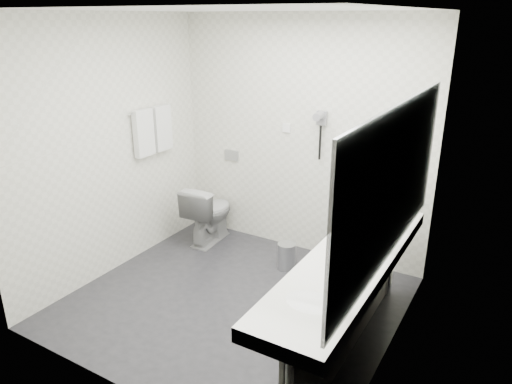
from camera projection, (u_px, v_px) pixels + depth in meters
The scene contains 30 objects.
floor at pixel (234, 301), 4.36m from camera, with size 2.80×2.80×0.00m, color #28272C.
ceiling at pixel (228, 9), 3.50m from camera, with size 2.80×2.80×0.00m, color white.
wall_back at pixel (300, 139), 4.98m from camera, with size 2.80×2.80×0.00m, color white.
wall_front at pixel (113, 228), 2.88m from camera, with size 2.80×2.80×0.00m, color white.
wall_left at pixel (110, 149), 4.60m from camera, with size 2.60×2.60×0.00m, color white.
wall_right at pixel (402, 203), 3.26m from camera, with size 2.60×2.60×0.00m, color white.
vanity_counter at pixel (349, 264), 3.39m from camera, with size 0.55×2.20×0.10m, color white.
vanity_panel at pixel (348, 315), 3.52m from camera, with size 0.03×2.15×0.75m, color gray.
vanity_post_far at pixel (391, 259), 4.35m from camera, with size 0.06×0.06×0.75m, color silver.
mirror at pixel (395, 184), 3.04m from camera, with size 0.02×2.20×1.05m, color #B2BCC6.
basin_near at pixel (311, 304), 2.85m from camera, with size 0.40×0.31×0.05m, color white.
basin_far at pixel (377, 227), 3.90m from camera, with size 0.40×0.31×0.05m, color white.
faucet_near at pixel (343, 301), 2.73m from camera, with size 0.04×0.04×0.15m, color silver.
faucet_far at pixel (402, 222), 3.78m from camera, with size 0.04×0.04×0.15m, color silver.
soap_bottle_a at pixel (355, 248), 3.40m from camera, with size 0.04×0.04×0.10m, color silver.
soap_bottle_b at pixel (353, 238), 3.55m from camera, with size 0.08×0.08×0.10m, color silver.
glass_left at pixel (388, 246), 3.43m from camera, with size 0.05×0.05×0.10m, color silver.
glass_right at pixel (389, 237), 3.55m from camera, with size 0.07×0.07×0.12m, color silver.
toilet at pixel (209, 213), 5.44m from camera, with size 0.39×0.68×0.69m, color white.
flush_plate at pixel (231, 155), 5.48m from camera, with size 0.18×0.02×0.12m, color #B2B5BA.
pedal_bin at pixel (287, 257), 4.90m from camera, with size 0.19×0.19×0.26m, color #B2B5BA.
bin_lid at pixel (287, 244), 4.85m from camera, with size 0.19×0.19×0.01m, color #B2B5BA.
towel_rail at pixel (151, 109), 4.91m from camera, with size 0.02×0.02×0.62m, color silver.
towel_near at pixel (144, 133), 4.87m from camera, with size 0.07×0.24×0.48m, color white.
towel_far at pixel (162, 128), 5.10m from camera, with size 0.07×0.24×0.48m, color white.
dryer_cradle at pixel (322, 118), 4.75m from camera, with size 0.10×0.04×0.14m, color gray.
dryer_barrel at pixel (319, 116), 4.68m from camera, with size 0.08×0.08×0.14m, color gray.
dryer_cord at pixel (320, 143), 4.82m from camera, with size 0.02×0.02×0.35m, color black.
switch_plate_a at pixel (287, 128), 5.01m from camera, with size 0.09×0.02×0.09m, color white.
switch_plate_b at pixel (350, 136), 4.67m from camera, with size 0.09×0.02×0.09m, color white.
Camera 1 is at (2.08, -3.12, 2.45)m, focal length 33.45 mm.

